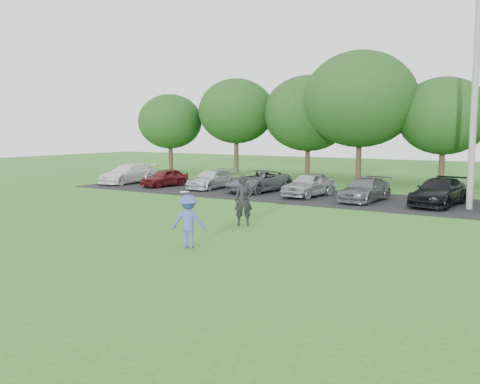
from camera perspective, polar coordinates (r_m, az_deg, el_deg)
The scene contains 7 objects.
ground at distance 16.55m, azimuth -6.46°, elevation -5.69°, with size 100.00×100.00×0.00m, color #286E1F.
parking_lot at distance 27.77m, azimuth 10.43°, elevation -0.68°, with size 32.00×6.50×0.03m, color black.
utility_pole at distance 25.53m, azimuth 23.72°, elevation 8.72°, with size 0.28×0.28×9.36m, color gray.
frisbee_player at distance 16.07m, azimuth -5.51°, elevation -3.14°, with size 1.19×1.02×1.76m.
camera_bystander at distance 19.64m, azimuth 0.39°, elevation -0.90°, with size 0.82×0.76×1.87m.
parked_cars at distance 28.01m, azimuth 8.95°, elevation 0.66°, with size 30.54×4.85×1.26m.
tree_row at distance 36.45m, azimuth 18.56°, elevation 8.54°, with size 42.39×9.85×8.64m.
Camera 1 is at (10.06, -12.64, 3.55)m, focal length 40.00 mm.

